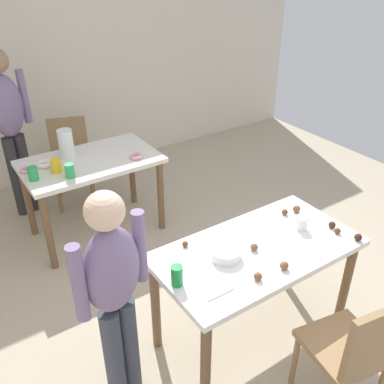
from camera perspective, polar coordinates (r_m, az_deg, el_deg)
ground_plane at (r=3.14m, az=7.41°, el=-18.96°), size 6.40×6.40×0.00m
wall_back at (r=5.01m, az=-16.91°, el=16.68°), size 6.40×0.10×2.60m
dining_table_near at (r=2.73m, az=8.63°, el=-9.12°), size 1.29×0.68×0.75m
dining_table_far at (r=3.86m, az=-13.32°, el=2.79°), size 1.17×0.71×0.75m
chair_near_table at (r=2.57m, az=21.04°, el=-18.95°), size 0.46×0.46×0.87m
chair_far_table at (r=4.54m, az=-15.92°, el=4.68°), size 0.50×0.50×0.87m
person_girl_near at (r=2.26m, az=-10.39°, el=-12.72°), size 0.45×0.27×1.41m
person_adult_far at (r=4.28m, az=-23.35°, el=8.87°), size 0.45×0.27×1.62m
mixing_bowl at (r=2.55m, az=4.53°, el=-8.21°), size 0.18×0.18×0.06m
soda_can at (r=2.35m, az=-2.04°, el=-11.13°), size 0.07×0.07×0.12m
fork_near at (r=2.33m, az=3.88°, el=-13.50°), size 0.17×0.02×0.01m
cup_near_0 at (r=2.86m, az=14.46°, el=-4.05°), size 0.07×0.07×0.09m
cake_ball_0 at (r=2.63m, az=-0.93°, el=-6.98°), size 0.04×0.04×0.04m
cake_ball_1 at (r=2.42m, az=8.81°, el=-11.10°), size 0.05×0.05×0.05m
cake_ball_2 at (r=2.88m, az=21.35°, el=-5.66°), size 0.05×0.05×0.05m
cake_ball_3 at (r=2.93m, az=14.70°, el=-3.84°), size 0.04×0.04×0.04m
cake_ball_4 at (r=2.90m, az=18.90°, el=-4.96°), size 0.04×0.04×0.04m
cake_ball_5 at (r=2.52m, az=12.25°, el=-9.62°), size 0.05×0.05×0.05m
cake_ball_6 at (r=2.94m, az=18.24°, el=-4.20°), size 0.05×0.05×0.05m
cake_ball_7 at (r=3.00m, az=12.31°, el=-2.65°), size 0.04×0.04×0.04m
cake_ball_8 at (r=3.04m, az=13.82°, el=-2.20°), size 0.05×0.05×0.05m
cake_ball_9 at (r=2.63m, az=8.31°, el=-7.32°), size 0.05×0.05×0.05m
pitcher_far at (r=3.84m, az=-16.51°, el=6.17°), size 0.13×0.13×0.26m
cup_far_0 at (r=3.57m, az=-20.51°, el=2.32°), size 0.08×0.08×0.11m
cup_far_1 at (r=3.52m, az=-16.05°, el=2.74°), size 0.07×0.07×0.12m
cup_far_2 at (r=3.64m, az=-17.72°, el=3.33°), size 0.09×0.09×0.11m
donut_far_0 at (r=3.79m, az=-19.13°, el=3.58°), size 0.14×0.14×0.04m
donut_far_1 at (r=3.75m, az=-7.47°, el=4.76°), size 0.12×0.12×0.03m
donut_far_2 at (r=3.75m, az=-21.32°, el=2.78°), size 0.11×0.11×0.03m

